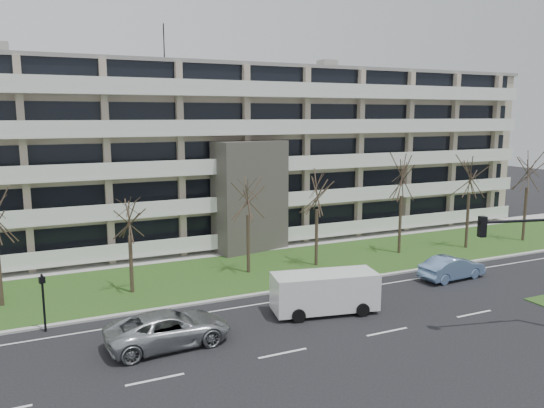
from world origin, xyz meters
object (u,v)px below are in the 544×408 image
silver_pickup (169,329)px  blue_sedan (452,268)px  traffic_signal (539,255)px  white_van (326,289)px  pedestrian_signal (43,295)px

silver_pickup → blue_sedan: silver_pickup is taller
silver_pickup → traffic_signal: (17.43, -6.33, 3.26)m
white_van → pedestrian_signal: pedestrian_signal is taller
traffic_signal → silver_pickup: bearing=173.6°
silver_pickup → pedestrian_signal: pedestrian_signal is taller
silver_pickup → traffic_signal: size_ratio=0.95×
silver_pickup → pedestrian_signal: size_ratio=1.96×
white_van → silver_pickup: bearing=-165.4°
blue_sedan → pedestrian_signal: 25.60m
white_van → traffic_signal: size_ratio=0.98×
blue_sedan → pedestrian_signal: size_ratio=1.56×
blue_sedan → white_van: white_van is taller
blue_sedan → pedestrian_signal: (-25.50, 1.95, 1.17)m
white_van → pedestrian_signal: 15.03m
white_van → blue_sedan: bearing=20.1°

